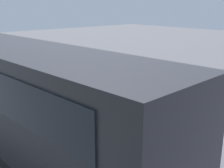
# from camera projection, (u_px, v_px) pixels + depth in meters

# --- Properties ---
(ground_plane) EXTENTS (80.00, 80.00, 0.00)m
(ground_plane) POSITION_uv_depth(u_px,v_px,m) (147.00, 118.00, 11.36)
(ground_plane) COLOR #4C4C51
(tour_bus) EXTENTS (11.22, 3.01, 3.25)m
(tour_bus) POSITION_uv_depth(u_px,v_px,m) (26.00, 99.00, 8.57)
(tour_bus) COLOR #26262B
(tour_bus) RESTS_ON ground_plane
(spectator_far_left) EXTENTS (0.57, 0.32, 1.81)m
(spectator_far_left) POSITION_uv_depth(u_px,v_px,m) (119.00, 104.00, 9.86)
(spectator_far_left) COLOR black
(spectator_far_left) RESTS_ON ground_plane
(spectator_left) EXTENTS (0.58, 0.34, 1.77)m
(spectator_left) POSITION_uv_depth(u_px,v_px,m) (100.00, 97.00, 10.62)
(spectator_left) COLOR black
(spectator_left) RESTS_ON ground_plane
(spectator_centre) EXTENTS (0.58, 0.35, 1.80)m
(spectator_centre) POSITION_uv_depth(u_px,v_px,m) (80.00, 88.00, 11.77)
(spectator_centre) COLOR black
(spectator_centre) RESTS_ON ground_plane
(parked_motorcycle_silver) EXTENTS (2.05, 0.58, 0.99)m
(parked_motorcycle_silver) POSITION_uv_depth(u_px,v_px,m) (62.00, 108.00, 11.08)
(parked_motorcycle_silver) COLOR black
(parked_motorcycle_silver) RESTS_ON ground_plane
(stunt_motorcycle) EXTENTS (2.01, 0.80, 1.23)m
(stunt_motorcycle) POSITION_uv_depth(u_px,v_px,m) (108.00, 77.00, 15.38)
(stunt_motorcycle) COLOR black
(stunt_motorcycle) RESTS_ON ground_plane
(traffic_cone) EXTENTS (0.34, 0.34, 0.63)m
(traffic_cone) POSITION_uv_depth(u_px,v_px,m) (117.00, 96.00, 13.18)
(traffic_cone) COLOR orange
(traffic_cone) RESTS_ON ground_plane
(bay_line_b) EXTENTS (0.22, 4.00, 0.01)m
(bay_line_b) POSITION_uv_depth(u_px,v_px,m) (211.00, 126.00, 10.62)
(bay_line_b) COLOR white
(bay_line_b) RESTS_ON ground_plane
(bay_line_c) EXTENTS (0.22, 3.90, 0.01)m
(bay_line_c) POSITION_uv_depth(u_px,v_px,m) (159.00, 109.00, 12.41)
(bay_line_c) COLOR white
(bay_line_c) RESTS_ON ground_plane
(bay_line_d) EXTENTS (0.21, 3.65, 0.01)m
(bay_line_d) POSITION_uv_depth(u_px,v_px,m) (120.00, 95.00, 14.21)
(bay_line_d) COLOR white
(bay_line_d) RESTS_ON ground_plane
(bay_line_e) EXTENTS (0.23, 4.25, 0.01)m
(bay_line_e) POSITION_uv_depth(u_px,v_px,m) (90.00, 85.00, 16.01)
(bay_line_e) COLOR white
(bay_line_e) RESTS_ON ground_plane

